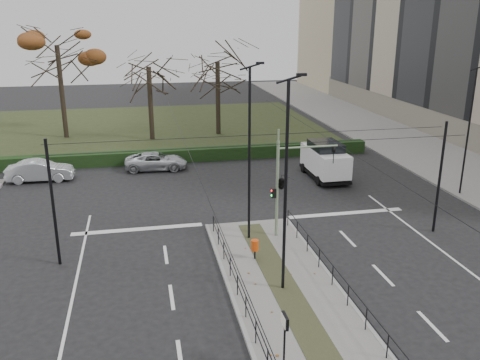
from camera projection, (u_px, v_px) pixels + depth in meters
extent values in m
plane|color=black|center=(270.00, 264.00, 23.65)|extent=(140.00, 140.00, 0.00)
cube|color=slate|center=(285.00, 290.00, 21.30)|extent=(4.40, 15.00, 0.14)
cube|color=slate|center=(396.00, 139.00, 47.55)|extent=(8.00, 90.00, 0.14)
cube|color=#293219|center=(135.00, 128.00, 52.36)|extent=(38.00, 26.00, 0.10)
cube|color=black|center=(136.00, 158.00, 39.72)|extent=(38.00, 1.00, 1.00)
cube|color=black|center=(435.00, 29.00, 47.15)|extent=(0.10, 50.96, 14.76)
cylinder|color=black|center=(213.00, 224.00, 26.82)|extent=(0.04, 0.04, 0.90)
cylinder|color=black|center=(288.00, 218.00, 27.59)|extent=(0.04, 0.04, 0.90)
cylinder|color=black|center=(237.00, 275.00, 20.52)|extent=(0.04, 13.20, 0.04)
cylinder|color=black|center=(333.00, 266.00, 21.29)|extent=(0.04, 13.20, 0.04)
cylinder|color=black|center=(53.00, 204.00, 22.79)|extent=(0.14, 0.14, 6.00)
cylinder|color=black|center=(440.00, 178.00, 26.41)|extent=(0.14, 0.14, 6.00)
cylinder|color=black|center=(266.00, 145.00, 22.90)|extent=(20.00, 0.02, 0.02)
cylinder|color=black|center=(256.00, 135.00, 24.77)|extent=(20.00, 0.02, 0.02)
cylinder|color=black|center=(197.00, 172.00, 19.50)|extent=(0.02, 34.00, 0.02)
cylinder|color=black|center=(367.00, 163.00, 20.82)|extent=(0.02, 34.00, 0.02)
cylinder|color=gray|center=(277.00, 189.00, 25.72)|extent=(0.16, 0.16, 5.05)
cylinder|color=gray|center=(308.00, 147.00, 25.36)|extent=(3.11, 0.10, 0.10)
imported|color=black|center=(333.00, 155.00, 25.76)|extent=(0.20, 0.22, 0.87)
imported|color=black|center=(281.00, 182.00, 25.64)|extent=(1.14, 1.94, 0.78)
cube|color=black|center=(274.00, 193.00, 25.75)|extent=(0.21, 0.16, 0.49)
sphere|color=#FF0C0C|center=(272.00, 191.00, 25.68)|extent=(0.11, 0.11, 0.11)
sphere|color=#0CE533|center=(272.00, 195.00, 25.76)|extent=(0.11, 0.11, 0.11)
cylinder|color=black|center=(255.00, 254.00, 23.86)|extent=(0.07, 0.07, 0.46)
cylinder|color=#DA430C|center=(255.00, 245.00, 23.72)|extent=(0.37, 0.37, 0.50)
cylinder|color=black|center=(284.00, 345.00, 16.04)|extent=(0.07, 0.07, 1.95)
cube|color=black|center=(285.00, 321.00, 15.77)|extent=(0.10, 0.54, 0.41)
cube|color=beige|center=(283.00, 321.00, 15.76)|extent=(0.02, 0.47, 0.34)
cylinder|color=black|center=(286.00, 190.00, 20.01)|extent=(0.13, 0.13, 8.67)
cube|color=black|center=(302.00, 75.00, 18.72)|extent=(0.38, 0.15, 0.11)
cylinder|color=black|center=(249.00, 157.00, 24.84)|extent=(0.13, 0.13, 8.66)
cube|color=black|center=(260.00, 63.00, 23.55)|extent=(0.38, 0.15, 0.11)
cylinder|color=black|center=(468.00, 133.00, 31.61)|extent=(0.12, 0.12, 7.93)
imported|color=#B6B9BF|center=(40.00, 171.00, 35.52)|extent=(4.51, 1.62, 1.48)
imported|color=#B6B9BF|center=(156.00, 161.00, 38.22)|extent=(4.78, 2.45, 1.29)
cube|color=white|center=(325.00, 160.00, 36.04)|extent=(2.08, 4.92, 1.59)
cube|color=black|center=(326.00, 147.00, 35.75)|extent=(1.91, 2.71, 0.74)
cube|color=black|center=(324.00, 174.00, 36.34)|extent=(2.13, 5.02, 0.18)
cylinder|color=black|center=(347.00, 179.00, 35.02)|extent=(0.22, 0.66, 0.66)
cylinder|color=black|center=(318.00, 181.00, 34.62)|extent=(0.22, 0.66, 0.66)
cylinder|color=black|center=(330.00, 166.00, 38.04)|extent=(0.22, 0.66, 0.66)
cylinder|color=black|center=(303.00, 168.00, 37.65)|extent=(0.22, 0.66, 0.66)
cylinder|color=black|center=(62.00, 92.00, 47.02)|extent=(0.44, 0.44, 8.48)
ellipsoid|color=#5B3114|center=(57.00, 45.00, 45.72)|extent=(7.93, 7.93, 5.33)
cylinder|color=black|center=(218.00, 98.00, 48.70)|extent=(0.44, 0.44, 6.91)
cylinder|color=black|center=(151.00, 104.00, 46.61)|extent=(0.44, 0.44, 6.63)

